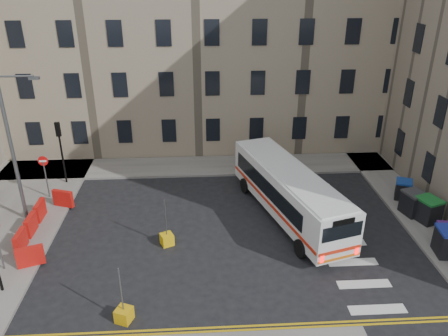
{
  "coord_description": "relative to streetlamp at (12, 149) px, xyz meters",
  "views": [
    {
      "loc": [
        -3.22,
        -19.59,
        13.03
      ],
      "look_at": [
        -1.94,
        1.92,
        3.0
      ],
      "focal_mm": 35.0,
      "sensor_mm": 36.0,
      "label": 1
    }
  ],
  "objects": [
    {
      "name": "ground",
      "position": [
        13.0,
        -2.0,
        -4.34
      ],
      "size": [
        120.0,
        120.0,
        0.0
      ],
      "primitive_type": "plane",
      "color": "black",
      "rests_on": "ground"
    },
    {
      "name": "pavement_north",
      "position": [
        7.0,
        6.6,
        -4.26
      ],
      "size": [
        36.0,
        3.2,
        0.15
      ],
      "primitive_type": "cube",
      "color": "slate",
      "rests_on": "ground"
    },
    {
      "name": "pavement_east",
      "position": [
        22.0,
        2.0,
        -4.26
      ],
      "size": [
        2.4,
        26.0,
        0.15
      ],
      "primitive_type": "cube",
      "color": "slate",
      "rests_on": "ground"
    },
    {
      "name": "pavement_west",
      "position": [
        -1.0,
        -1.0,
        -4.26
      ],
      "size": [
        6.0,
        22.0,
        0.15
      ],
      "primitive_type": "cube",
      "color": "slate",
      "rests_on": "ground"
    },
    {
      "name": "terrace_north",
      "position": [
        6.0,
        13.5,
        4.28
      ],
      "size": [
        38.3,
        10.8,
        17.2
      ],
      "color": "gray",
      "rests_on": "ground"
    },
    {
      "name": "traffic_light_nw",
      "position": [
        1.0,
        4.5,
        -1.47
      ],
      "size": [
        0.28,
        0.22,
        4.1
      ],
      "color": "black",
      "rests_on": "pavement_west"
    },
    {
      "name": "streetlamp",
      "position": [
        0.0,
        0.0,
        0.0
      ],
      "size": [
        0.5,
        0.22,
        8.14
      ],
      "color": "#595B5E",
      "rests_on": "pavement_west"
    },
    {
      "name": "no_entry_north",
      "position": [
        0.5,
        2.5,
        -2.26
      ],
      "size": [
        0.6,
        0.08,
        3.0
      ],
      "color": "#595B5E",
      "rests_on": "pavement_west"
    },
    {
      "name": "roadworks_barriers",
      "position": [
        1.16,
        -1.5,
        -3.69
      ],
      "size": [
        1.66,
        6.26,
        1.0
      ],
      "color": "red",
      "rests_on": "pavement_west"
    },
    {
      "name": "bus",
      "position": [
        14.65,
        -0.34,
        -2.71
      ],
      "size": [
        5.19,
        10.58,
        2.82
      ],
      "rotation": [
        0.0,
        0.0,
        0.29
      ],
      "color": "silver",
      "rests_on": "ground"
    },
    {
      "name": "wheelie_bin_a",
      "position": [
        21.7,
        -4.59,
        -3.49
      ],
      "size": [
        1.24,
        1.38,
        1.38
      ],
      "rotation": [
        0.0,
        0.0,
        -0.13
      ],
      "color": "black",
      "rests_on": "pavement_east"
    },
    {
      "name": "wheelie_bin_b",
      "position": [
        22.01,
        -3.94,
        -3.6
      ],
      "size": [
        1.1,
        1.21,
        1.16
      ],
      "rotation": [
        0.0,
        0.0,
        -0.19
      ],
      "color": "black",
      "rests_on": "pavement_east"
    },
    {
      "name": "wheelie_bin_c",
      "position": [
        22.21,
        -1.54,
        -3.5
      ],
      "size": [
        1.43,
        1.52,
        1.36
      ],
      "rotation": [
        0.0,
        0.0,
        0.34
      ],
      "color": "black",
      "rests_on": "pavement_east"
    },
    {
      "name": "wheelie_bin_d",
      "position": [
        21.76,
        -0.74,
        -3.5
      ],
      "size": [
        1.35,
        1.46,
        1.36
      ],
      "rotation": [
        0.0,
        0.0,
        0.26
      ],
      "color": "black",
      "rests_on": "pavement_east"
    },
    {
      "name": "wheelie_bin_e",
      "position": [
        21.98,
        1.08,
        -3.6
      ],
      "size": [
        1.26,
        1.33,
        1.15
      ],
      "rotation": [
        0.0,
        0.0,
        -0.42
      ],
      "color": "black",
      "rests_on": "pavement_east"
    },
    {
      "name": "bollard_yellow",
      "position": [
        7.97,
        -2.76,
        -4.04
      ],
      "size": [
        0.79,
        0.79,
        0.6
      ],
      "primitive_type": "cube",
      "rotation": [
        0.0,
        0.0,
        0.42
      ],
      "color": "#E7B40C",
      "rests_on": "ground"
    },
    {
      "name": "bollard_chevron",
      "position": [
        6.57,
        -8.0,
        -4.04
      ],
      "size": [
        0.79,
        0.79,
        0.6
      ],
      "primitive_type": "cube",
      "rotation": [
        0.0,
        0.0,
        -0.4
      ],
      "color": "#D7A00C",
      "rests_on": "ground"
    }
  ]
}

